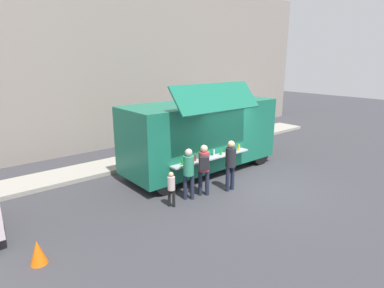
{
  "coord_description": "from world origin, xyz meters",
  "views": [
    {
      "loc": [
        -8.12,
        -6.42,
        4.27
      ],
      "look_at": [
        -1.11,
        2.05,
        1.3
      ],
      "focal_mm": 29.4,
      "sensor_mm": 36.0,
      "label": 1
    }
  ],
  "objects_px": {
    "food_truck_main": "(202,134)",
    "trash_bin": "(235,133)",
    "traffic_cone_orange": "(38,252)",
    "customer_rear_waiting": "(189,170)",
    "customer_mid_with_backpack": "(204,165)",
    "child_near_queue": "(171,186)",
    "customer_front_ordering": "(231,161)"
  },
  "relations": [
    {
      "from": "food_truck_main",
      "to": "trash_bin",
      "type": "xyz_separation_m",
      "value": [
        4.4,
        2.32,
        -1.03
      ]
    },
    {
      "from": "traffic_cone_orange",
      "to": "customer_rear_waiting",
      "type": "bearing_deg",
      "value": 5.81
    },
    {
      "from": "trash_bin",
      "to": "customer_mid_with_backpack",
      "type": "bearing_deg",
      "value": -144.86
    },
    {
      "from": "food_truck_main",
      "to": "customer_rear_waiting",
      "type": "relative_size",
      "value": 3.75
    },
    {
      "from": "food_truck_main",
      "to": "traffic_cone_orange",
      "type": "distance_m",
      "value": 7.07
    },
    {
      "from": "child_near_queue",
      "to": "customer_front_ordering",
      "type": "bearing_deg",
      "value": -40.05
    },
    {
      "from": "child_near_queue",
      "to": "trash_bin",
      "type": "bearing_deg",
      "value": -3.53
    },
    {
      "from": "customer_front_ordering",
      "to": "customer_rear_waiting",
      "type": "xyz_separation_m",
      "value": [
        -1.51,
        0.33,
        -0.04
      ]
    },
    {
      "from": "food_truck_main",
      "to": "customer_front_ordering",
      "type": "height_order",
      "value": "food_truck_main"
    },
    {
      "from": "customer_rear_waiting",
      "to": "food_truck_main",
      "type": "bearing_deg",
      "value": -10.98
    },
    {
      "from": "customer_front_ordering",
      "to": "customer_rear_waiting",
      "type": "distance_m",
      "value": 1.55
    },
    {
      "from": "food_truck_main",
      "to": "customer_front_ordering",
      "type": "xyz_separation_m",
      "value": [
        -0.56,
        -2.08,
        -0.46
      ]
    },
    {
      "from": "food_truck_main",
      "to": "customer_mid_with_backpack",
      "type": "xyz_separation_m",
      "value": [
        -1.52,
        -1.84,
        -0.46
      ]
    },
    {
      "from": "trash_bin",
      "to": "child_near_queue",
      "type": "xyz_separation_m",
      "value": [
        -7.18,
        -4.15,
        0.2
      ]
    },
    {
      "from": "traffic_cone_orange",
      "to": "trash_bin",
      "type": "relative_size",
      "value": 0.6
    },
    {
      "from": "customer_rear_waiting",
      "to": "child_near_queue",
      "type": "bearing_deg",
      "value": 135.04
    },
    {
      "from": "customer_front_ordering",
      "to": "trash_bin",
      "type": "bearing_deg",
      "value": -47.18
    },
    {
      "from": "food_truck_main",
      "to": "customer_rear_waiting",
      "type": "distance_m",
      "value": 2.75
    },
    {
      "from": "food_truck_main",
      "to": "child_near_queue",
      "type": "distance_m",
      "value": 3.44
    },
    {
      "from": "trash_bin",
      "to": "customer_front_ordering",
      "type": "height_order",
      "value": "customer_front_ordering"
    },
    {
      "from": "food_truck_main",
      "to": "traffic_cone_orange",
      "type": "xyz_separation_m",
      "value": [
        -6.6,
        -2.21,
        -1.21
      ]
    },
    {
      "from": "traffic_cone_orange",
      "to": "customer_front_ordering",
      "type": "bearing_deg",
      "value": 1.2
    },
    {
      "from": "traffic_cone_orange",
      "to": "customer_mid_with_backpack",
      "type": "xyz_separation_m",
      "value": [
        5.08,
        0.36,
        0.76
      ]
    },
    {
      "from": "customer_front_ordering",
      "to": "child_near_queue",
      "type": "bearing_deg",
      "value": 84.66
    },
    {
      "from": "traffic_cone_orange",
      "to": "trash_bin",
      "type": "xyz_separation_m",
      "value": [
        11.0,
        4.53,
        0.18
      ]
    },
    {
      "from": "customer_front_ordering",
      "to": "traffic_cone_orange",
      "type": "bearing_deg",
      "value": 92.4
    },
    {
      "from": "traffic_cone_orange",
      "to": "child_near_queue",
      "type": "height_order",
      "value": "child_near_queue"
    },
    {
      "from": "traffic_cone_orange",
      "to": "trash_bin",
      "type": "bearing_deg",
      "value": 22.38
    },
    {
      "from": "customer_front_ordering",
      "to": "customer_mid_with_backpack",
      "type": "height_order",
      "value": "customer_front_ordering"
    },
    {
      "from": "traffic_cone_orange",
      "to": "customer_mid_with_backpack",
      "type": "distance_m",
      "value": 5.15
    },
    {
      "from": "customer_rear_waiting",
      "to": "child_near_queue",
      "type": "distance_m",
      "value": 0.8
    },
    {
      "from": "food_truck_main",
      "to": "customer_front_ordering",
      "type": "bearing_deg",
      "value": -104.91
    }
  ]
}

